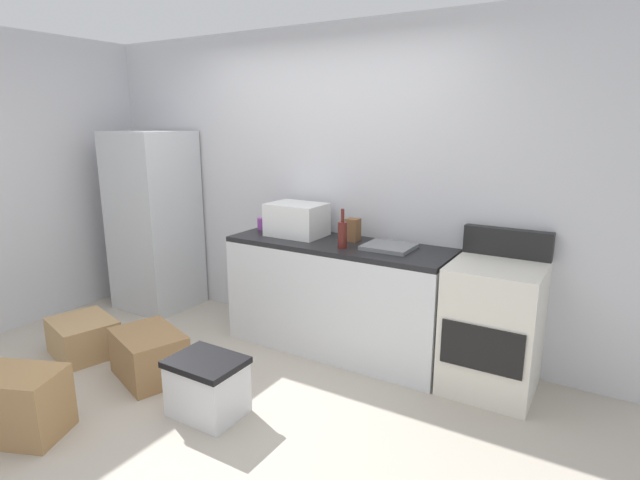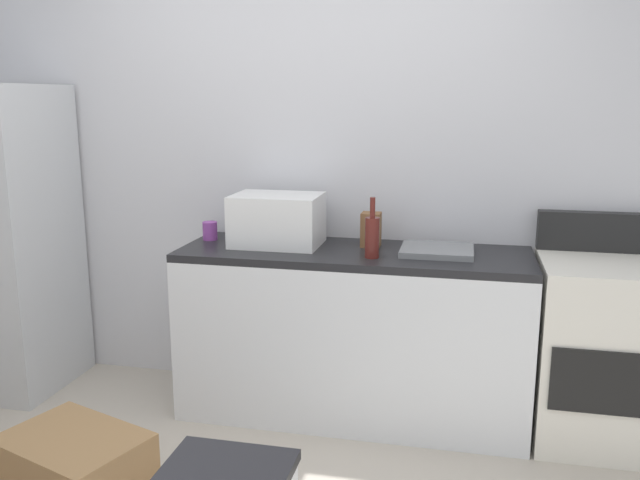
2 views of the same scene
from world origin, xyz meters
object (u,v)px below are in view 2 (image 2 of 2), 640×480
Objects in this scene: microwave at (277,220)px; coffee_mug at (210,231)px; knife_block at (371,230)px; cardboard_box_large at (75,475)px; wine_bottle at (372,236)px; refrigerator at (0,240)px; stove_oven at (599,349)px.

coffee_mug is (-0.40, 0.04, -0.09)m from microwave.
microwave is 2.56× the size of knife_block.
cardboard_box_large is at bearing -114.07° from microwave.
coffee_mug is at bearing 174.19° from microwave.
coffee_mug reaches higher than cardboard_box_large.
wine_bottle is 0.96m from coffee_mug.
wine_bottle is at bearing 43.15° from cardboard_box_large.
knife_block is at bearing 4.38° from refrigerator.
microwave reaches higher than coffee_mug.
coffee_mug is at bearing 84.12° from cardboard_box_large.
microwave reaches higher than cardboard_box_large.
cardboard_box_large is at bearing -152.39° from stove_oven.
stove_oven is at bearing 0.97° from refrigerator.
refrigerator is 3.78× the size of microwave.
cardboard_box_large is (-2.16, -1.13, -0.29)m from stove_oven.
refrigerator is 2.13m from knife_block.
coffee_mug is 0.56× the size of knife_block.
knife_block is at bearing 7.75° from microwave.
cardboard_box_large is at bearing -129.33° from knife_block.
wine_bottle is (2.16, -0.09, 0.14)m from refrigerator.
wine_bottle is 1.67× the size of knife_block.
stove_oven is at bearing 27.61° from cardboard_box_large.
refrigerator is 5.80× the size of wine_bottle.
microwave is at bearing 3.35° from refrigerator.
stove_oven is 1.74m from microwave.
coffee_mug is at bearing 177.73° from stove_oven.
coffee_mug is 1.45m from cardboard_box_large.
coffee_mug is at bearing 6.31° from refrigerator.
wine_bottle is at bearing -172.72° from stove_oven.
wine_bottle reaches higher than microwave.
coffee_mug is (-2.04, 0.08, 0.48)m from stove_oven.
knife_block is (0.89, 0.03, 0.04)m from coffee_mug.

